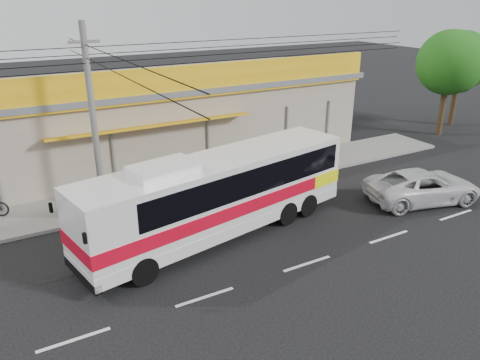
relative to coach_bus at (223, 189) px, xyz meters
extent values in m
plane|color=black|center=(1.52, -1.00, -1.89)|extent=(120.00, 120.00, 0.00)
cube|color=gray|center=(1.52, 5.00, -1.81)|extent=(30.00, 3.20, 0.15)
cube|color=gray|center=(1.52, 10.60, 0.21)|extent=(22.00, 8.00, 4.20)
cube|color=#575A5E|center=(1.52, 10.60, 2.46)|extent=(22.60, 8.60, 0.30)
cube|color=yellow|center=(1.52, 6.48, 3.01)|extent=(22.00, 0.24, 1.60)
cube|color=#B70A30|center=(-0.48, 6.45, 3.01)|extent=(9.00, 0.10, 1.20)
cube|color=#136D25|center=(8.02, 6.45, 3.01)|extent=(2.40, 0.10, 1.10)
cube|color=navy|center=(10.72, 6.45, 3.01)|extent=(2.20, 0.10, 1.10)
cube|color=#CF960B|center=(-0.48, 6.30, 1.11)|extent=(10.00, 1.20, 0.37)
cube|color=silver|center=(-0.18, -0.03, -0.08)|extent=(11.65, 4.51, 2.76)
cube|color=red|center=(-0.18, -0.03, -0.41)|extent=(11.70, 4.56, 0.52)
cube|color=#E1E90C|center=(4.68, 0.91, -0.41)|extent=(1.96, 2.68, 0.57)
cube|color=black|center=(0.48, 0.09, 0.54)|extent=(9.79, 4.19, 1.05)
cube|color=black|center=(-5.70, -1.11, 0.35)|extent=(0.55, 2.08, 1.43)
cube|color=silver|center=(-2.51, -0.49, 1.47)|extent=(2.49, 1.74, 0.34)
cylinder|color=black|center=(-3.89, -1.85, -1.39)|extent=(1.03, 0.49, 0.99)
cylinder|color=black|center=(-4.30, 0.26, -1.39)|extent=(1.03, 0.49, 0.99)
cylinder|color=black|center=(3.85, -0.35, -1.39)|extent=(1.03, 0.49, 0.99)
cylinder|color=black|center=(3.44, 1.76, -1.39)|extent=(1.03, 0.49, 0.99)
imported|color=silver|center=(9.39, -1.72, -1.15)|extent=(5.73, 3.69, 1.47)
cylinder|color=#5E5E5C|center=(-3.64, 4.40, 2.10)|extent=(0.26, 0.26, 7.98)
cube|color=#5E5E5C|center=(-3.64, 4.40, 5.30)|extent=(1.20, 0.12, 0.12)
cylinder|color=#2F2213|center=(19.23, 5.34, -0.15)|extent=(0.39, 0.39, 3.48)
sphere|color=#1A4D10|center=(19.23, 5.34, 2.90)|extent=(4.13, 4.13, 4.13)
sphere|color=#1A4D10|center=(19.88, 5.01, 2.25)|extent=(2.61, 2.61, 2.61)
cylinder|color=#2F2213|center=(22.08, 6.61, -0.21)|extent=(0.38, 0.38, 3.36)
sphere|color=#1A4D10|center=(22.08, 6.61, 2.74)|extent=(3.99, 3.99, 3.99)
sphere|color=#1A4D10|center=(22.71, 6.30, 2.11)|extent=(2.52, 2.52, 2.52)
camera|label=1|loc=(-7.55, -14.77, 7.02)|focal=35.00mm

